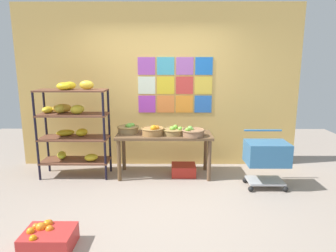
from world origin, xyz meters
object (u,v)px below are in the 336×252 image
(orange_crate_foreground, at_px, (48,238))
(produce_crate_under_table, at_px, (184,170))
(fruit_basket_right, at_px, (174,131))
(fruit_basket_left, at_px, (128,129))
(display_table, at_px, (164,139))
(fruit_basket_back_right, at_px, (153,131))
(shopping_cart, at_px, (267,155))
(banana_shelf_unit, at_px, (72,122))
(fruit_basket_back_left, at_px, (193,132))

(orange_crate_foreground, bearing_deg, produce_crate_under_table, 54.24)
(fruit_basket_right, relative_size, fruit_basket_left, 1.10)
(display_table, xyz_separation_m, produce_crate_under_table, (0.32, 0.00, -0.52))
(fruit_basket_back_right, distance_m, fruit_basket_left, 0.44)
(shopping_cart, bearing_deg, display_table, 169.10)
(fruit_basket_back_right, relative_size, produce_crate_under_table, 0.92)
(banana_shelf_unit, distance_m, fruit_basket_left, 0.90)
(orange_crate_foreground, xyz_separation_m, shopping_cart, (2.62, 1.51, 0.39))
(banana_shelf_unit, relative_size, display_table, 1.02)
(display_table, height_order, produce_crate_under_table, display_table)
(fruit_basket_back_right, height_order, fruit_basket_left, fruit_basket_back_right)
(fruit_basket_right, bearing_deg, fruit_basket_left, 171.53)
(banana_shelf_unit, distance_m, display_table, 1.50)
(fruit_basket_back_right, xyz_separation_m, fruit_basket_back_left, (0.62, -0.07, -0.01))
(fruit_basket_back_right, relative_size, fruit_basket_left, 1.01)
(fruit_basket_left, relative_size, orange_crate_foreground, 0.73)
(display_table, height_order, fruit_basket_back_right, fruit_basket_back_right)
(fruit_basket_back_right, height_order, produce_crate_under_table, fruit_basket_back_right)
(fruit_basket_left, distance_m, produce_crate_under_table, 1.13)
(banana_shelf_unit, xyz_separation_m, shopping_cart, (2.98, -0.48, -0.40))
(fruit_basket_back_right, bearing_deg, produce_crate_under_table, 9.15)
(fruit_basket_back_right, xyz_separation_m, orange_crate_foreground, (-0.94, -1.91, -0.66))
(banana_shelf_unit, xyz_separation_m, orange_crate_foreground, (0.36, -1.99, -0.78))
(produce_crate_under_table, distance_m, shopping_cart, 1.34)
(display_table, distance_m, produce_crate_under_table, 0.61)
(orange_crate_foreground, bearing_deg, fruit_basket_back_left, 49.74)
(fruit_basket_right, distance_m, produce_crate_under_table, 0.69)
(banana_shelf_unit, height_order, fruit_basket_back_left, banana_shelf_unit)
(fruit_basket_left, bearing_deg, display_table, -8.41)
(display_table, height_order, fruit_basket_right, fruit_basket_right)
(fruit_basket_back_right, height_order, shopping_cart, fruit_basket_back_right)
(fruit_basket_left, xyz_separation_m, orange_crate_foreground, (-0.53, -2.08, -0.66))
(banana_shelf_unit, height_order, shopping_cart, banana_shelf_unit)
(banana_shelf_unit, xyz_separation_m, fruit_basket_back_left, (1.92, -0.14, -0.13))
(fruit_basket_right, height_order, shopping_cart, fruit_basket_right)
(shopping_cart, bearing_deg, fruit_basket_back_right, 173.36)
(shopping_cart, bearing_deg, fruit_basket_left, 171.65)
(fruit_basket_back_right, relative_size, fruit_basket_back_left, 1.00)
(banana_shelf_unit, xyz_separation_m, fruit_basket_right, (1.63, -0.02, -0.13))
(orange_crate_foreground, bearing_deg, banana_shelf_unit, 100.24)
(fruit_basket_right, bearing_deg, fruit_basket_back_right, -170.44)
(orange_crate_foreground, bearing_deg, fruit_basket_back_right, 63.77)
(fruit_basket_back_right, distance_m, fruit_basket_back_left, 0.63)
(display_table, relative_size, fruit_basket_back_left, 4.22)
(fruit_basket_right, distance_m, fruit_basket_left, 0.75)
(fruit_basket_back_right, xyz_separation_m, produce_crate_under_table, (0.49, 0.08, -0.68))
(banana_shelf_unit, bearing_deg, fruit_basket_back_left, -4.22)
(fruit_basket_back_left, bearing_deg, display_table, 162.14)
(banana_shelf_unit, distance_m, fruit_basket_back_right, 1.31)
(banana_shelf_unit, relative_size, produce_crate_under_table, 3.95)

